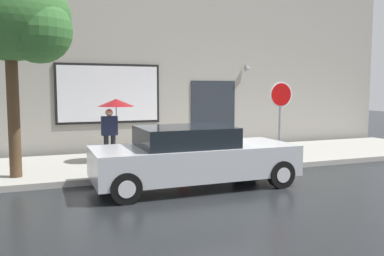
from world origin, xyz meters
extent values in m
plane|color=black|center=(0.00, 0.00, 0.00)|extent=(60.00, 60.00, 0.00)
cube|color=#A3A099|center=(0.00, 3.00, 0.07)|extent=(20.00, 4.00, 0.15)
cube|color=#9E998E|center=(0.00, 5.50, 3.50)|extent=(20.00, 0.40, 7.00)
cube|color=black|center=(-1.60, 5.27, 2.13)|extent=(3.55, 0.06, 2.04)
cube|color=silver|center=(-1.60, 5.24, 2.13)|extent=(3.39, 0.03, 1.88)
cube|color=#262B33|center=(2.31, 5.28, 1.70)|extent=(1.80, 0.04, 1.80)
cone|color=#99999E|center=(3.71, 5.15, 3.10)|extent=(0.22, 0.24, 0.24)
cube|color=#B7BABF|center=(-0.51, 0.04, 0.61)|extent=(4.71, 1.87, 0.71)
cube|color=black|center=(-0.74, 0.04, 1.19)|extent=(2.12, 1.64, 0.45)
cylinder|color=black|center=(1.30, 0.90, 0.32)|extent=(0.64, 0.22, 0.64)
cylinder|color=silver|center=(1.30, 0.90, 0.32)|extent=(0.35, 0.24, 0.35)
cylinder|color=black|center=(1.30, -0.82, 0.32)|extent=(0.64, 0.22, 0.64)
cylinder|color=silver|center=(1.30, -0.82, 0.32)|extent=(0.35, 0.24, 0.35)
cylinder|color=black|center=(-2.31, 0.90, 0.32)|extent=(0.64, 0.22, 0.64)
cylinder|color=silver|center=(-2.31, 0.90, 0.32)|extent=(0.35, 0.24, 0.35)
cylinder|color=black|center=(-2.31, -0.82, 0.32)|extent=(0.64, 0.22, 0.64)
cylinder|color=silver|center=(-2.31, -0.82, 0.32)|extent=(0.35, 0.24, 0.35)
cylinder|color=red|center=(-0.19, 1.81, 0.50)|extent=(0.22, 0.22, 0.69)
sphere|color=#AD1814|center=(-0.19, 1.81, 0.84)|extent=(0.23, 0.23, 0.23)
cylinder|color=#AD1814|center=(-0.19, 1.65, 0.53)|extent=(0.09, 0.12, 0.09)
cylinder|color=#AD1814|center=(-0.19, 1.97, 0.53)|extent=(0.09, 0.12, 0.09)
cylinder|color=red|center=(-0.19, 1.81, 0.18)|extent=(0.30, 0.30, 0.06)
cylinder|color=black|center=(-2.07, 3.14, 0.54)|extent=(0.14, 0.14, 0.79)
cylinder|color=black|center=(-1.86, 3.14, 0.54)|extent=(0.14, 0.14, 0.79)
cube|color=#191E38|center=(-1.96, 3.14, 1.22)|extent=(0.46, 0.22, 0.56)
sphere|color=tan|center=(-1.96, 3.14, 1.60)|extent=(0.21, 0.21, 0.21)
cylinder|color=#4C4C51|center=(-1.76, 3.14, 1.47)|extent=(0.02, 0.02, 0.90)
cone|color=maroon|center=(-1.76, 3.14, 1.89)|extent=(1.07, 1.07, 0.22)
cylinder|color=#4C3823|center=(-4.44, 1.92, 1.69)|extent=(0.28, 0.28, 3.07)
ellipsoid|color=#33662D|center=(-4.44, 1.92, 4.00)|extent=(2.81, 2.39, 2.11)
sphere|color=#33662D|center=(-3.81, 1.57, 3.65)|extent=(1.54, 1.54, 1.54)
cylinder|color=gray|center=(2.78, 1.50, 1.31)|extent=(0.07, 0.07, 2.33)
cylinder|color=white|center=(2.78, 1.46, 2.13)|extent=(0.76, 0.02, 0.76)
cylinder|color=red|center=(2.78, 1.44, 2.13)|extent=(0.66, 0.02, 0.66)
camera|label=1|loc=(-3.88, -8.53, 2.27)|focal=37.30mm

